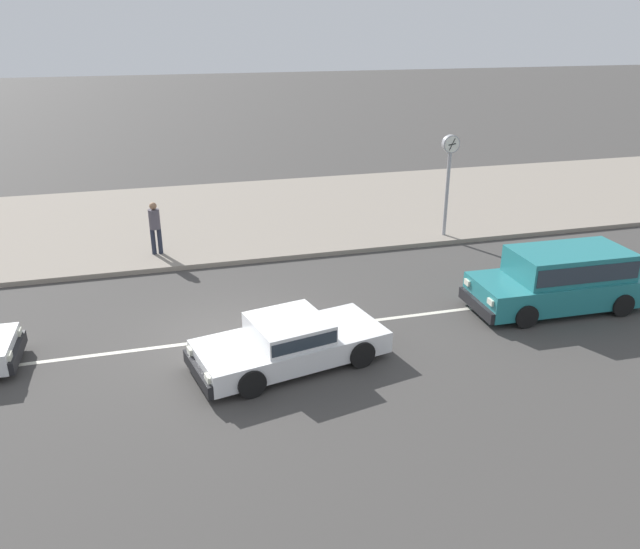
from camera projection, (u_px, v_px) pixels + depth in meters
The scene contains 7 objects.
ground_plane at pixel (233, 338), 14.76m from camera, with size 160.00×160.00×0.00m, color #423F3D.
lane_centre_stripe at pixel (233, 338), 14.76m from camera, with size 50.40×0.14×0.01m, color silver.
kerb_strip at pixel (197, 219), 23.40m from camera, with size 68.00×10.00×0.15m, color gray.
minivan_teal_0 at pixel (562, 277), 16.07m from camera, with size 4.54×2.00×1.56m.
sedan_white_2 at pixel (290, 341), 13.50m from camera, with size 4.48×2.58×1.06m.
street_clock at pixel (449, 163), 20.48m from camera, with size 0.58×0.22×3.40m.
pedestrian_near_clock at pixel (155, 224), 19.30m from camera, with size 0.34×0.34×1.67m.
Camera 1 is at (-1.48, -13.17, 6.98)m, focal length 35.00 mm.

